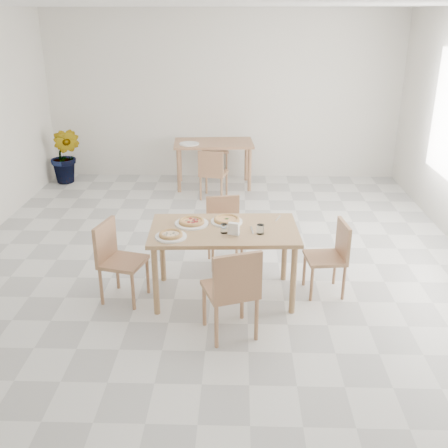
{
  "coord_description": "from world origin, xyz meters",
  "views": [
    {
      "loc": [
        0.27,
        -5.53,
        2.73
      ],
      "look_at": [
        0.14,
        -0.78,
        0.8
      ],
      "focal_mm": 42.0,
      "sensor_mm": 36.0,
      "label": 1
    }
  ],
  "objects_px": {
    "tumbler_a": "(224,229)",
    "plate_empty": "(189,144)",
    "chair_back_s": "(212,171)",
    "pizza_mushroom": "(171,234)",
    "second_table": "(214,148)",
    "potted_plant": "(66,156)",
    "pizza_pepperoni": "(192,221)",
    "pizza_margherita": "(227,220)",
    "chair_north": "(224,226)",
    "main_table": "(224,236)",
    "tumbler_b": "(260,229)",
    "napkin_holder": "(234,229)",
    "chair_back_n": "(212,146)",
    "chair_east": "(332,253)",
    "chair_south": "(233,287)",
    "plate_margherita": "(227,222)",
    "plate_pepperoni": "(192,224)",
    "chair_west": "(116,256)",
    "plate_mushroom": "(171,237)"
  },
  "relations": [
    {
      "from": "chair_back_s",
      "to": "tumbler_a",
      "type": "bearing_deg",
      "value": 107.05
    },
    {
      "from": "chair_south",
      "to": "chair_north",
      "type": "xyz_separation_m",
      "value": [
        -0.12,
        1.55,
        -0.06
      ]
    },
    {
      "from": "pizza_pepperoni",
      "to": "chair_east",
      "type": "bearing_deg",
      "value": 0.43
    },
    {
      "from": "plate_margherita",
      "to": "second_table",
      "type": "bearing_deg",
      "value": 94.91
    },
    {
      "from": "plate_margherita",
      "to": "plate_pepperoni",
      "type": "height_order",
      "value": "same"
    },
    {
      "from": "tumbler_b",
      "to": "pizza_pepperoni",
      "type": "bearing_deg",
      "value": 162.14
    },
    {
      "from": "napkin_holder",
      "to": "plate_empty",
      "type": "distance_m",
      "value": 3.75
    },
    {
      "from": "tumbler_b",
      "to": "plate_empty",
      "type": "relative_size",
      "value": 0.29
    },
    {
      "from": "pizza_pepperoni",
      "to": "pizza_margherita",
      "type": "bearing_deg",
      "value": 10.14
    },
    {
      "from": "chair_east",
      "to": "plate_margherita",
      "type": "xyz_separation_m",
      "value": [
        -1.08,
        0.05,
        0.31
      ]
    },
    {
      "from": "tumbler_b",
      "to": "second_table",
      "type": "relative_size",
      "value": 0.07
    },
    {
      "from": "plate_margherita",
      "to": "chair_back_s",
      "type": "distance_m",
      "value": 2.87
    },
    {
      "from": "chair_south",
      "to": "pizza_margherita",
      "type": "height_order",
      "value": "chair_south"
    },
    {
      "from": "chair_north",
      "to": "pizza_pepperoni",
      "type": "relative_size",
      "value": 2.5
    },
    {
      "from": "chair_south",
      "to": "napkin_holder",
      "type": "height_order",
      "value": "napkin_holder"
    },
    {
      "from": "chair_south",
      "to": "chair_east",
      "type": "height_order",
      "value": "chair_south"
    },
    {
      "from": "chair_east",
      "to": "pizza_margherita",
      "type": "xyz_separation_m",
      "value": [
        -1.08,
        0.05,
        0.33
      ]
    },
    {
      "from": "chair_east",
      "to": "potted_plant",
      "type": "height_order",
      "value": "potted_plant"
    },
    {
      "from": "chair_west",
      "to": "tumbler_b",
      "type": "height_order",
      "value": "tumbler_b"
    },
    {
      "from": "napkin_holder",
      "to": "tumbler_b",
      "type": "bearing_deg",
      "value": 28.7
    },
    {
      "from": "plate_mushroom",
      "to": "pizza_margherita",
      "type": "height_order",
      "value": "pizza_margherita"
    },
    {
      "from": "plate_pepperoni",
      "to": "pizza_pepperoni",
      "type": "xyz_separation_m",
      "value": [
        0.0,
        0.0,
        0.02
      ]
    },
    {
      "from": "plate_margherita",
      "to": "second_table",
      "type": "relative_size",
      "value": 0.24
    },
    {
      "from": "plate_margherita",
      "to": "pizza_pepperoni",
      "type": "bearing_deg",
      "value": -169.86
    },
    {
      "from": "main_table",
      "to": "pizza_margherita",
      "type": "relative_size",
      "value": 4.41
    },
    {
      "from": "chair_back_s",
      "to": "chair_east",
      "type": "bearing_deg",
      "value": 127.43
    },
    {
      "from": "pizza_mushroom",
      "to": "chair_back_s",
      "type": "relative_size",
      "value": 0.38
    },
    {
      "from": "pizza_margherita",
      "to": "napkin_holder",
      "type": "bearing_deg",
      "value": -77.26
    },
    {
      "from": "pizza_pepperoni",
      "to": "chair_back_n",
      "type": "distance_m",
      "value": 4.33
    },
    {
      "from": "tumbler_b",
      "to": "napkin_holder",
      "type": "distance_m",
      "value": 0.26
    },
    {
      "from": "second_table",
      "to": "plate_empty",
      "type": "relative_size",
      "value": 4.2
    },
    {
      "from": "main_table",
      "to": "plate_margherita",
      "type": "relative_size",
      "value": 4.65
    },
    {
      "from": "pizza_pepperoni",
      "to": "plate_empty",
      "type": "xyz_separation_m",
      "value": [
        -0.34,
        3.41,
        -0.02
      ]
    },
    {
      "from": "plate_empty",
      "to": "main_table",
      "type": "bearing_deg",
      "value": -79.29
    },
    {
      "from": "chair_south",
      "to": "pizza_mushroom",
      "type": "height_order",
      "value": "chair_south"
    },
    {
      "from": "chair_east",
      "to": "tumbler_a",
      "type": "bearing_deg",
      "value": -85.24
    },
    {
      "from": "chair_north",
      "to": "pizza_margherita",
      "type": "bearing_deg",
      "value": -96.5
    },
    {
      "from": "chair_south",
      "to": "chair_back_s",
      "type": "xyz_separation_m",
      "value": [
        -0.37,
        3.75,
        -0.05
      ]
    },
    {
      "from": "napkin_holder",
      "to": "chair_back_s",
      "type": "bearing_deg",
      "value": 114.7
    },
    {
      "from": "chair_west",
      "to": "pizza_mushroom",
      "type": "height_order",
      "value": "chair_west"
    },
    {
      "from": "tumbler_a",
      "to": "plate_empty",
      "type": "relative_size",
      "value": 0.28
    },
    {
      "from": "chair_north",
      "to": "pizza_pepperoni",
      "type": "distance_m",
      "value": 0.83
    },
    {
      "from": "chair_west",
      "to": "pizza_margherita",
      "type": "height_order",
      "value": "chair_west"
    },
    {
      "from": "main_table",
      "to": "plate_mushroom",
      "type": "bearing_deg",
      "value": -157.15
    },
    {
      "from": "chair_north",
      "to": "chair_back_n",
      "type": "xyz_separation_m",
      "value": [
        -0.32,
        3.62,
        0.06
      ]
    },
    {
      "from": "main_table",
      "to": "chair_south",
      "type": "distance_m",
      "value": 0.77
    },
    {
      "from": "napkin_holder",
      "to": "main_table",
      "type": "bearing_deg",
      "value": 138.04
    },
    {
      "from": "chair_back_s",
      "to": "pizza_mushroom",
      "type": "bearing_deg",
      "value": 98.03
    },
    {
      "from": "plate_mushroom",
      "to": "pizza_margherita",
      "type": "relative_size",
      "value": 0.89
    },
    {
      "from": "second_table",
      "to": "potted_plant",
      "type": "bearing_deg",
      "value": 173.19
    }
  ]
}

